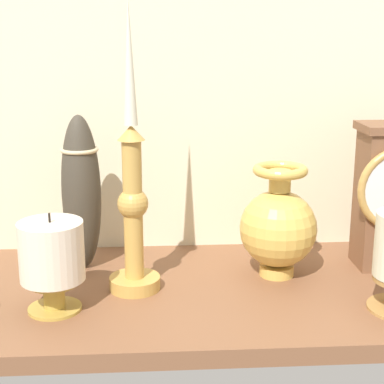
{
  "coord_description": "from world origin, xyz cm",
  "views": [
    {
      "loc": [
        -5.31,
        -81.34,
        35.68
      ],
      "look_at": [
        -0.04,
        0.0,
        14.0
      ],
      "focal_mm": 57.93,
      "sensor_mm": 36.0,
      "label": 1
    }
  ],
  "objects_px": {
    "brass_vase_bulbous": "(278,226)",
    "pillar_candle_front": "(52,258)",
    "candlestick_tall_left": "(133,200)",
    "tall_ceramic_vase": "(81,192)"
  },
  "relations": [
    {
      "from": "brass_vase_bulbous",
      "to": "pillar_candle_front",
      "type": "xyz_separation_m",
      "value": [
        -0.31,
        -0.1,
        -0.01
      ]
    },
    {
      "from": "candlestick_tall_left",
      "to": "brass_vase_bulbous",
      "type": "relative_size",
      "value": 2.4
    },
    {
      "from": "pillar_candle_front",
      "to": "tall_ceramic_vase",
      "type": "distance_m",
      "value": 0.16
    },
    {
      "from": "candlestick_tall_left",
      "to": "tall_ceramic_vase",
      "type": "bearing_deg",
      "value": 132.0
    },
    {
      "from": "candlestick_tall_left",
      "to": "tall_ceramic_vase",
      "type": "height_order",
      "value": "candlestick_tall_left"
    },
    {
      "from": "pillar_candle_front",
      "to": "tall_ceramic_vase",
      "type": "xyz_separation_m",
      "value": [
        0.02,
        0.15,
        0.05
      ]
    },
    {
      "from": "brass_vase_bulbous",
      "to": "tall_ceramic_vase",
      "type": "relative_size",
      "value": 0.71
    },
    {
      "from": "candlestick_tall_left",
      "to": "tall_ceramic_vase",
      "type": "xyz_separation_m",
      "value": [
        -0.08,
        0.09,
        -0.01
      ]
    },
    {
      "from": "pillar_candle_front",
      "to": "brass_vase_bulbous",
      "type": "bearing_deg",
      "value": 17.42
    },
    {
      "from": "candlestick_tall_left",
      "to": "pillar_candle_front",
      "type": "bearing_deg",
      "value": -149.43
    }
  ]
}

